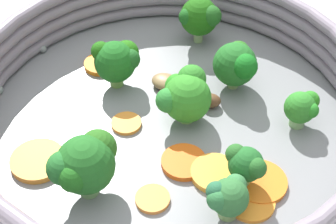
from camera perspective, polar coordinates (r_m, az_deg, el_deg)
name	(u,v)px	position (r m, az deg, el deg)	size (l,w,h in m)	color
ground_plane	(168,132)	(0.53, 0.00, -2.02)	(4.00, 4.00, 0.00)	white
skillet	(168,128)	(0.52, 0.00, -1.60)	(0.35, 0.35, 0.01)	gray
skillet_rim_wall	(168,101)	(0.50, 0.00, 1.11)	(0.37, 0.37, 0.06)	gray
skillet_rivet_left	(42,49)	(0.61, -12.65, 6.30)	(0.01, 0.01, 0.01)	gray
carrot_slice_0	(215,173)	(0.48, 4.78, -6.22)	(0.04, 0.04, 0.01)	orange
carrot_slice_1	(100,64)	(0.58, -6.88, 4.84)	(0.03, 0.03, 0.01)	orange
carrot_slice_2	(153,199)	(0.46, -1.58, -8.81)	(0.03, 0.03, 0.00)	orange
carrot_slice_3	(126,125)	(0.52, -4.25, -1.28)	(0.03, 0.03, 0.00)	orange
carrot_slice_4	(251,202)	(0.46, 8.40, -9.04)	(0.04, 0.04, 0.00)	orange
carrot_slice_5	(259,182)	(0.48, 9.25, -7.04)	(0.05, 0.05, 0.00)	orange
carrot_slice_6	(184,162)	(0.48, 1.62, -5.11)	(0.04, 0.04, 0.01)	#E55C15
carrot_slice_7	(38,161)	(0.50, -13.08, -4.83)	(0.05, 0.05, 0.01)	orange
broccoli_floret_0	(246,164)	(0.46, 7.91, -5.28)	(0.03, 0.03, 0.04)	#75A454
broccoli_floret_1	(303,107)	(0.52, 13.57, 0.48)	(0.03, 0.03, 0.04)	#7EB16B
broccoli_floret_2	(228,196)	(0.44, 6.08, -8.52)	(0.03, 0.03, 0.04)	#769F56
broccoli_floret_3	(117,60)	(0.54, -5.20, 5.29)	(0.04, 0.05, 0.05)	#75A34D
broccoli_floret_4	(200,17)	(0.60, 3.25, 9.61)	(0.04, 0.04, 0.05)	#89A46E
broccoli_floret_5	(84,164)	(0.45, -8.52, -5.23)	(0.06, 0.05, 0.06)	#629152
broccoli_floret_6	(185,95)	(0.51, 1.76, 1.77)	(0.05, 0.05, 0.05)	#80B45C
broccoli_floret_7	(236,64)	(0.54, 6.97, 4.90)	(0.05, 0.04, 0.05)	#779556
mushroom_piece_0	(77,172)	(0.48, -9.26, -6.02)	(0.02, 0.02, 0.01)	olive
mushroom_piece_1	(210,101)	(0.53, 4.33, 1.17)	(0.02, 0.02, 0.01)	brown
mushroom_piece_2	(161,82)	(0.55, -0.68, 3.04)	(0.03, 0.02, 0.01)	olive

